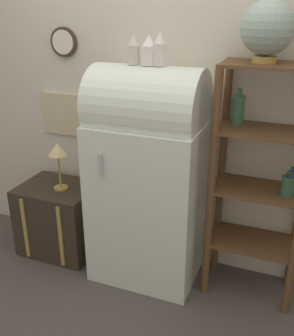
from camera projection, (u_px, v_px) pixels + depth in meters
name	position (u px, v px, depth m)	size (l,w,h in m)	color
ground_plane	(134.00, 291.00, 2.84)	(12.00, 12.00, 0.00)	#4C4742
wall_back	(163.00, 89.00, 2.81)	(7.00, 0.09, 2.70)	beige
refrigerator	(148.00, 176.00, 2.76)	(0.75, 0.60, 1.56)	silver
suitcase_trunk	(60.00, 218.00, 3.23)	(0.59, 0.48, 0.57)	#33281E
shelf_unit	(260.00, 173.00, 2.53)	(0.60, 0.37, 1.60)	brown
globe	(268.00, 28.00, 2.19)	(0.30, 0.30, 0.34)	#AD8942
vase_left	(134.00, 50.00, 2.46)	(0.08, 0.08, 0.18)	beige
vase_center	(149.00, 51.00, 2.42)	(0.10, 0.10, 0.18)	white
vase_right	(160.00, 50.00, 2.39)	(0.09, 0.09, 0.21)	silver
desk_lamp	(58.00, 154.00, 2.97)	(0.14, 0.14, 0.37)	#AD8942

